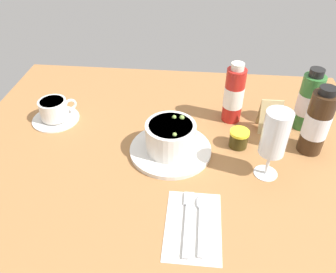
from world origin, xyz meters
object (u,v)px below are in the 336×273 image
(coffee_cup, at_px, (54,111))
(sauce_bottle_green, at_px, (308,101))
(menu_card, at_px, (270,115))
(sauce_bottle_red, at_px, (234,95))
(porridge_bowl, at_px, (171,140))
(wine_glass, at_px, (275,136))
(cutlery_setting, at_px, (194,223))
(jam_jar, at_px, (239,138))
(sauce_bottle_brown, at_px, (317,123))

(coffee_cup, height_order, sauce_bottle_green, sauce_bottle_green)
(menu_card, bearing_deg, sauce_bottle_red, 158.96)
(porridge_bowl, xyz_separation_m, wine_glass, (0.24, -0.06, 0.08))
(cutlery_setting, distance_m, jam_jar, 0.29)
(coffee_cup, height_order, menu_card, menu_card)
(porridge_bowl, relative_size, wine_glass, 1.18)
(sauce_bottle_brown, distance_m, sauce_bottle_green, 0.11)
(coffee_cup, xyz_separation_m, sauce_bottle_red, (0.51, 0.05, 0.05))
(jam_jar, xyz_separation_m, sauce_bottle_red, (-0.01, 0.12, 0.06))
(porridge_bowl, distance_m, wine_glass, 0.26)
(cutlery_setting, bearing_deg, wine_glass, 44.61)
(porridge_bowl, height_order, coffee_cup, porridge_bowl)
(coffee_cup, height_order, jam_jar, coffee_cup)
(jam_jar, height_order, sauce_bottle_green, sauce_bottle_green)
(menu_card, bearing_deg, cutlery_setting, -119.19)
(porridge_bowl, bearing_deg, menu_card, 25.44)
(sauce_bottle_green, bearing_deg, cutlery_setting, -128.23)
(wine_glass, bearing_deg, menu_card, 81.58)
(coffee_cup, distance_m, sauce_bottle_brown, 0.72)
(porridge_bowl, height_order, sauce_bottle_green, sauce_bottle_green)
(cutlery_setting, xyz_separation_m, jam_jar, (0.11, 0.27, 0.02))
(wine_glass, height_order, sauce_bottle_red, same)
(cutlery_setting, xyz_separation_m, sauce_bottle_brown, (0.29, 0.27, 0.08))
(cutlery_setting, distance_m, sauce_bottle_brown, 0.41)
(porridge_bowl, relative_size, cutlery_setting, 1.18)
(sauce_bottle_brown, relative_size, menu_card, 1.94)
(porridge_bowl, distance_m, sauce_bottle_red, 0.24)
(coffee_cup, relative_size, wine_glass, 0.76)
(coffee_cup, xyz_separation_m, menu_card, (0.61, 0.01, 0.02))
(sauce_bottle_red, bearing_deg, wine_glass, -71.65)
(coffee_cup, bearing_deg, cutlery_setting, -38.71)
(cutlery_setting, relative_size, sauce_bottle_brown, 0.96)
(sauce_bottle_red, height_order, sauce_bottle_green, same)
(coffee_cup, relative_size, sauce_bottle_red, 0.76)
(jam_jar, height_order, menu_card, menu_card)
(porridge_bowl, height_order, jam_jar, porridge_bowl)
(wine_glass, bearing_deg, sauce_bottle_red, 108.35)
(cutlery_setting, distance_m, menu_card, 0.40)
(coffee_cup, relative_size, jam_jar, 2.65)
(porridge_bowl, relative_size, sauce_bottle_green, 1.18)
(wine_glass, bearing_deg, coffee_cup, 163.89)
(sauce_bottle_red, xyz_separation_m, sauce_bottle_brown, (0.20, -0.12, 0.00))
(wine_glass, relative_size, sauce_bottle_brown, 0.96)
(sauce_bottle_brown, height_order, sauce_bottle_green, sauce_bottle_brown)
(porridge_bowl, bearing_deg, sauce_bottle_brown, 7.03)
(wine_glass, height_order, menu_card, wine_glass)
(cutlery_setting, distance_m, sauce_bottle_red, 0.41)
(porridge_bowl, relative_size, menu_card, 2.20)
(porridge_bowl, height_order, menu_card, menu_card)
(coffee_cup, height_order, sauce_bottle_red, sauce_bottle_red)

